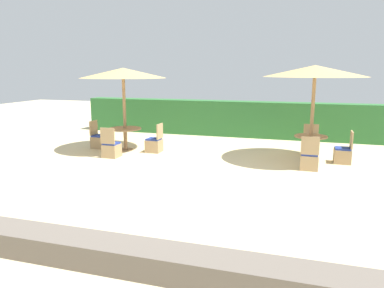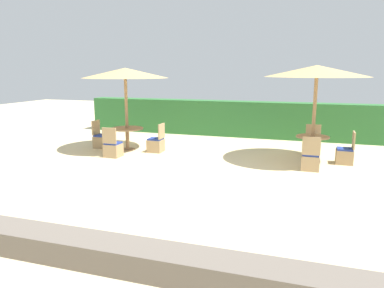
{
  "view_description": "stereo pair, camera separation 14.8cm",
  "coord_description": "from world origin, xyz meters",
  "px_view_note": "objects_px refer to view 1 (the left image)",
  "views": [
    {
      "loc": [
        2.55,
        -7.67,
        2.63
      ],
      "look_at": [
        0.0,
        0.6,
        0.9
      ],
      "focal_mm": 35.0,
      "sensor_mm": 36.0,
      "label": 1
    },
    {
      "loc": [
        2.69,
        -7.63,
        2.63
      ],
      "look_at": [
        0.0,
        0.6,
        0.9
      ],
      "focal_mm": 35.0,
      "sensor_mm": 36.0,
      "label": 2
    }
  ],
  "objects_px": {
    "parasol_back_right": "(315,71)",
    "round_table_back_left": "(125,133)",
    "round_table_back_right": "(311,142)",
    "patio_chair_back_left_east": "(154,144)",
    "patio_chair_back_right_east": "(343,154)",
    "patio_chair_back_right_north": "(310,146)",
    "patio_chair_back_right_south": "(309,160)",
    "patio_chair_back_left_west": "(99,140)",
    "parasol_back_left": "(123,73)",
    "patio_chair_back_left_south": "(111,149)"
  },
  "relations": [
    {
      "from": "round_table_back_right",
      "to": "patio_chair_back_left_south",
      "type": "distance_m",
      "value": 5.92
    },
    {
      "from": "round_table_back_left",
      "to": "patio_chair_back_left_west",
      "type": "xyz_separation_m",
      "value": [
        -1.01,
        0.04,
        -0.32
      ]
    },
    {
      "from": "patio_chair_back_right_east",
      "to": "patio_chair_back_left_east",
      "type": "bearing_deg",
      "value": 92.25
    },
    {
      "from": "patio_chair_back_right_south",
      "to": "patio_chair_back_right_east",
      "type": "distance_m",
      "value": 1.37
    },
    {
      "from": "patio_chair_back_left_east",
      "to": "patio_chair_back_right_north",
      "type": "bearing_deg",
      "value": -76.52
    },
    {
      "from": "parasol_back_left",
      "to": "patio_chair_back_left_west",
      "type": "height_order",
      "value": "parasol_back_left"
    },
    {
      "from": "parasol_back_right",
      "to": "patio_chair_back_left_west",
      "type": "height_order",
      "value": "parasol_back_right"
    },
    {
      "from": "parasol_back_left",
      "to": "patio_chair_back_right_north",
      "type": "bearing_deg",
      "value": 11.2
    },
    {
      "from": "parasol_back_right",
      "to": "round_table_back_left",
      "type": "bearing_deg",
      "value": -178.1
    },
    {
      "from": "parasol_back_right",
      "to": "patio_chair_back_left_east",
      "type": "relative_size",
      "value": 3.1
    },
    {
      "from": "round_table_back_right",
      "to": "round_table_back_left",
      "type": "relative_size",
      "value": 0.88
    },
    {
      "from": "parasol_back_left",
      "to": "patio_chair_back_left_south",
      "type": "distance_m",
      "value": 2.48
    },
    {
      "from": "round_table_back_left",
      "to": "patio_chair_back_left_west",
      "type": "bearing_deg",
      "value": 177.95
    },
    {
      "from": "patio_chair_back_right_south",
      "to": "round_table_back_left",
      "type": "bearing_deg",
      "value": 172.28
    },
    {
      "from": "patio_chair_back_right_south",
      "to": "patio_chair_back_right_north",
      "type": "relative_size",
      "value": 1.0
    },
    {
      "from": "patio_chair_back_right_north",
      "to": "parasol_back_left",
      "type": "xyz_separation_m",
      "value": [
        -5.84,
        -1.16,
        2.24
      ]
    },
    {
      "from": "round_table_back_right",
      "to": "patio_chair_back_left_west",
      "type": "relative_size",
      "value": 1.0
    },
    {
      "from": "patio_chair_back_right_north",
      "to": "patio_chair_back_right_south",
      "type": "bearing_deg",
      "value": 89.15
    },
    {
      "from": "patio_chair_back_left_west",
      "to": "patio_chair_back_right_south",
      "type": "bearing_deg",
      "value": 83.12
    },
    {
      "from": "round_table_back_right",
      "to": "patio_chair_back_right_east",
      "type": "height_order",
      "value": "patio_chair_back_right_east"
    },
    {
      "from": "patio_chair_back_right_south",
      "to": "patio_chair_back_left_east",
      "type": "bearing_deg",
      "value": 170.6
    },
    {
      "from": "patio_chair_back_right_north",
      "to": "patio_chair_back_left_west",
      "type": "distance_m",
      "value": 6.95
    },
    {
      "from": "patio_chair_back_right_north",
      "to": "parasol_back_left",
      "type": "bearing_deg",
      "value": 11.2
    },
    {
      "from": "parasol_back_left",
      "to": "patio_chair_back_right_east",
      "type": "bearing_deg",
      "value": 1.94
    },
    {
      "from": "parasol_back_right",
      "to": "patio_chair_back_left_east",
      "type": "distance_m",
      "value": 5.33
    },
    {
      "from": "parasol_back_right",
      "to": "patio_chair_back_right_south",
      "type": "xyz_separation_m",
      "value": [
        -0.02,
        -0.98,
        -2.31
      ]
    },
    {
      "from": "round_table_back_right",
      "to": "patio_chair_back_left_east",
      "type": "bearing_deg",
      "value": -177.74
    },
    {
      "from": "patio_chair_back_right_north",
      "to": "patio_chair_back_right_east",
      "type": "bearing_deg",
      "value": 133.88
    },
    {
      "from": "round_table_back_right",
      "to": "parasol_back_left",
      "type": "height_order",
      "value": "parasol_back_left"
    },
    {
      "from": "patio_chair_back_right_north",
      "to": "patio_chair_back_left_east",
      "type": "height_order",
      "value": "same"
    },
    {
      "from": "parasol_back_left",
      "to": "patio_chair_back_left_south",
      "type": "bearing_deg",
      "value": -86.8
    },
    {
      "from": "parasol_back_left",
      "to": "round_table_back_right",
      "type": "bearing_deg",
      "value": 1.9
    },
    {
      "from": "parasol_back_left",
      "to": "patio_chair_back_left_east",
      "type": "bearing_deg",
      "value": 0.21
    },
    {
      "from": "round_table_back_left",
      "to": "patio_chair_back_left_south",
      "type": "relative_size",
      "value": 1.14
    },
    {
      "from": "patio_chair_back_right_east",
      "to": "patio_chair_back_left_south",
      "type": "distance_m",
      "value": 6.8
    },
    {
      "from": "parasol_back_right",
      "to": "patio_chair_back_left_south",
      "type": "xyz_separation_m",
      "value": [
        -5.78,
        -1.25,
        -2.31
      ]
    },
    {
      "from": "parasol_back_left",
      "to": "patio_chair_back_left_south",
      "type": "height_order",
      "value": "parasol_back_left"
    },
    {
      "from": "parasol_back_right",
      "to": "patio_chair_back_right_east",
      "type": "distance_m",
      "value": 2.48
    },
    {
      "from": "patio_chair_back_left_east",
      "to": "round_table_back_left",
      "type": "bearing_deg",
      "value": 90.21
    },
    {
      "from": "patio_chair_back_left_south",
      "to": "patio_chair_back_left_east",
      "type": "bearing_deg",
      "value": 47.45
    },
    {
      "from": "parasol_back_right",
      "to": "patio_chair_back_right_south",
      "type": "relative_size",
      "value": 3.1
    },
    {
      "from": "round_table_back_left",
      "to": "round_table_back_right",
      "type": "bearing_deg",
      "value": 1.9
    },
    {
      "from": "patio_chair_back_right_east",
      "to": "round_table_back_left",
      "type": "bearing_deg",
      "value": 91.94
    },
    {
      "from": "round_table_back_right",
      "to": "patio_chair_back_right_south",
      "type": "relative_size",
      "value": 1.0
    },
    {
      "from": "parasol_back_right",
      "to": "patio_chair_back_left_west",
      "type": "xyz_separation_m",
      "value": [
        -6.85,
        -0.16,
        -2.31
      ]
    },
    {
      "from": "round_table_back_right",
      "to": "patio_chair_back_left_east",
      "type": "xyz_separation_m",
      "value": [
        -4.8,
        -0.19,
        -0.3
      ]
    },
    {
      "from": "round_table_back_right",
      "to": "parasol_back_left",
      "type": "relative_size",
      "value": 0.34
    },
    {
      "from": "patio_chair_back_right_east",
      "to": "patio_chair_back_left_west",
      "type": "distance_m",
      "value": 7.75
    },
    {
      "from": "patio_chair_back_right_south",
      "to": "patio_chair_back_left_west",
      "type": "distance_m",
      "value": 6.88
    },
    {
      "from": "round_table_back_right",
      "to": "parasol_back_left",
      "type": "distance_m",
      "value": 6.15
    }
  ]
}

